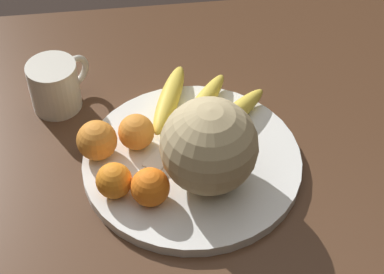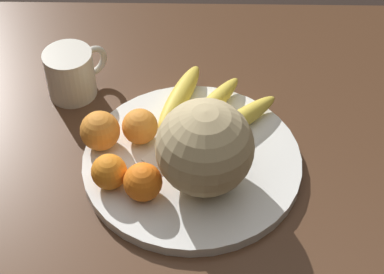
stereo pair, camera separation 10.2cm
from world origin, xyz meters
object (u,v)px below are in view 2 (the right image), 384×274
Objects in this scene: fruit_bowl at (192,161)px; ceramic_mug at (72,73)px; orange_mid_center at (140,126)px; melon at (205,148)px; orange_back_left at (143,182)px; orange_front_right at (109,172)px; banana_bunch at (206,110)px; orange_front_left at (100,131)px; kitchen_table at (179,184)px; produce_tag at (166,151)px.

fruit_bowl is 0.29m from ceramic_mug.
melon is at bearing -39.90° from orange_mid_center.
ceramic_mug is at bearing 119.82° from orange_back_left.
banana_bunch is at bearing 45.35° from orange_front_right.
orange_front_left reaches higher than banana_bunch.
orange_front_right is at bearing 158.31° from orange_back_left.
ceramic_mug is at bearing 146.35° from kitchen_table.
fruit_bowl is 5.96× the size of orange_back_left.
banana_bunch is 3.81× the size of orange_back_left.
orange_front_right is 0.06m from orange_back_left.
melon is 0.16m from orange_front_right.
orange_mid_center is 0.71× the size of produce_tag.
orange_front_right reaches higher than fruit_bowl.
orange_front_right is at bearing -68.35° from ceramic_mug.
produce_tag is (0.08, 0.07, -0.03)m from orange_front_right.
orange_front_left is 1.10× the size of orange_back_left.
melon is 0.16m from banana_bunch.
orange_mid_center is at bearing -174.15° from kitchen_table.
ceramic_mug reaches higher than orange_front_right.
orange_front_left is 0.11m from produce_tag.
orange_front_left is (-0.13, -0.02, 0.16)m from kitchen_table.
orange_back_left is at bearing -156.36° from produce_tag.
banana_bunch is 4.07× the size of orange_front_right.
produce_tag is at bearing -42.89° from ceramic_mug.
produce_tag is at bearing 40.07° from orange_front_right.
orange_front_left is 1.17× the size of orange_front_right.
fruit_bowl reaches higher than kitchen_table.
orange_mid_center reaches higher than produce_tag.
orange_front_right is at bearing 171.88° from produce_tag.
orange_front_left is (-0.17, 0.08, -0.04)m from melon.
kitchen_table is 0.16m from banana_bunch.
banana_bunch is 2.73× the size of produce_tag.
ceramic_mug is (-0.24, 0.23, -0.05)m from melon.
ceramic_mug is (-0.07, 0.15, -0.01)m from orange_front_left.
orange_front_left is at bearing 144.95° from banana_bunch.
orange_mid_center is (-0.09, 0.04, 0.04)m from fruit_bowl.
kitchen_table is at bearing 116.54° from fruit_bowl.
kitchen_table is at bearing 168.71° from banana_bunch.
ceramic_mug reaches higher than orange_front_left.
melon reaches higher than orange_back_left.
melon reaches higher than produce_tag.
melon is at bearing -147.55° from banana_bunch.
ceramic_mug is at bearing 134.30° from orange_mid_center.
orange_front_left reaches higher than orange_back_left.
kitchen_table is at bearing 9.29° from orange_front_left.
orange_mid_center is 0.19m from ceramic_mug.
orange_front_left is 0.79× the size of produce_tag.
produce_tag is at bearing -32.40° from orange_mid_center.
orange_back_left reaches higher than fruit_bowl.
banana_bunch is at bearing 2.71° from produce_tag.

